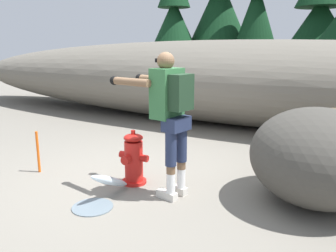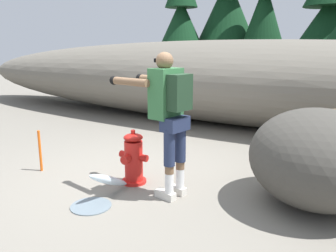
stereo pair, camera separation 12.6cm
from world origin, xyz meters
name	(u,v)px [view 2 (the right image)]	position (x,y,z in m)	size (l,w,h in m)	color
ground_plane	(137,180)	(0.00, 0.00, -0.02)	(56.00, 56.00, 0.04)	slate
dirt_embankment	(241,82)	(0.00, 4.15, 0.96)	(17.75, 3.20, 1.92)	#666056
fire_hydrant	(133,159)	(0.05, -0.14, 0.33)	(0.42, 0.37, 0.72)	red
hydrant_water_jet	(105,187)	(0.05, -0.72, 0.15)	(0.46, 0.90, 0.42)	silver
utility_worker	(168,107)	(0.63, -0.24, 1.08)	(1.02, 0.63, 1.70)	beige
boulder_large	(317,158)	(2.19, 0.40, 0.55)	(1.48, 1.62, 1.10)	#413F39
pine_tree_far_left	(181,16)	(-4.27, 9.08, 2.99)	(2.02, 2.02, 5.10)	#47331E
pine_tree_left	(227,1)	(-2.85, 10.39, 3.60)	(2.85, 2.85, 6.64)	#47331E
pine_tree_center	(264,7)	(-1.11, 9.69, 3.21)	(1.94, 1.94, 6.02)	#47331E
pine_tree_right	(329,16)	(1.13, 9.46, 2.76)	(2.64, 2.64, 4.86)	#47331E
survey_stake	(40,151)	(-1.37, -0.46, 0.30)	(0.04, 0.04, 0.60)	#E55914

